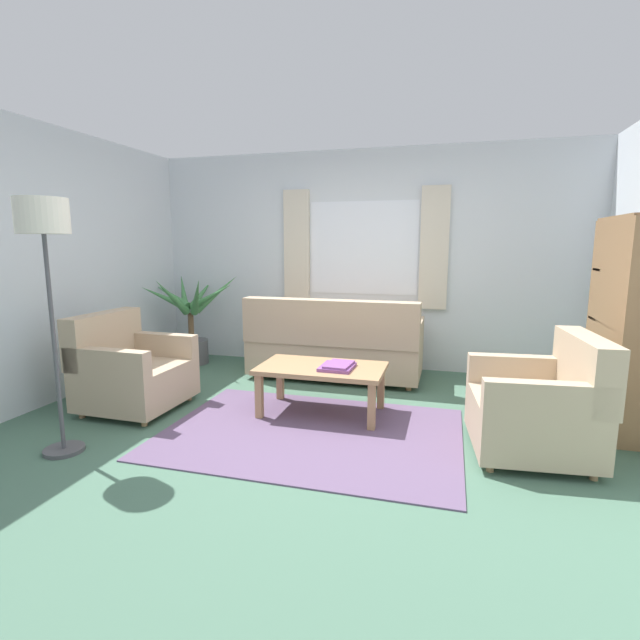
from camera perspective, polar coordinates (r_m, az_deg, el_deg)
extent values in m
plane|color=#476B56|center=(3.87, -1.07, -13.62)|extent=(6.24, 6.24, 0.00)
cube|color=silver|center=(5.77, 5.38, 7.22)|extent=(5.32, 0.12, 2.60)
cube|color=silver|center=(5.03, -31.74, 5.56)|extent=(0.12, 4.40, 2.60)
cube|color=white|center=(5.71, 5.29, 8.70)|extent=(1.30, 0.01, 1.10)
cube|color=beige|center=(5.88, -2.83, 8.75)|extent=(0.32, 0.06, 1.40)
cube|color=beige|center=(5.59, 13.73, 8.47)|extent=(0.32, 0.06, 1.40)
cube|color=#604C6B|center=(3.87, -1.07, -13.54)|extent=(2.34, 1.68, 0.01)
cube|color=tan|center=(5.35, 1.94, -4.28)|extent=(1.90, 0.80, 0.38)
cube|color=tan|center=(4.96, 1.10, -0.29)|extent=(1.90, 0.20, 0.48)
cube|color=tan|center=(5.16, 11.40, -1.46)|extent=(0.16, 0.80, 0.24)
cube|color=tan|center=(5.55, -6.80, -0.57)|extent=(0.16, 0.80, 0.24)
cylinder|color=#A87F56|center=(5.57, 11.25, -6.25)|extent=(0.06, 0.06, 0.06)
cylinder|color=#A87F56|center=(5.93, -5.41, -5.15)|extent=(0.06, 0.06, 0.06)
cylinder|color=#A87F56|center=(4.99, 10.71, -8.06)|extent=(0.06, 0.06, 0.06)
cylinder|color=#A87F56|center=(5.39, -7.71, -6.67)|extent=(0.06, 0.06, 0.06)
cube|color=tan|center=(4.65, -21.36, -7.18)|extent=(0.82, 0.86, 0.36)
cube|color=tan|center=(4.76, -24.79, -1.94)|extent=(0.20, 0.84, 0.46)
cube|color=tan|center=(4.31, -24.53, -4.67)|extent=(0.80, 0.14, 0.22)
cube|color=tan|center=(4.86, -18.97, -2.82)|extent=(0.80, 0.14, 0.22)
cylinder|color=#A87F56|center=(4.27, -20.58, -11.56)|extent=(0.05, 0.05, 0.06)
cylinder|color=#A87F56|center=(4.79, -15.63, -9.00)|extent=(0.05, 0.05, 0.06)
cylinder|color=#A87F56|center=(4.67, -26.95, -10.19)|extent=(0.05, 0.05, 0.06)
cylinder|color=#A87F56|center=(5.15, -21.72, -8.03)|extent=(0.05, 0.05, 0.06)
cube|color=tan|center=(3.77, 24.18, -11.20)|extent=(0.87, 0.91, 0.36)
cube|color=tan|center=(3.75, 29.51, -5.17)|extent=(0.26, 0.85, 0.46)
cube|color=tan|center=(4.02, 23.24, -5.55)|extent=(0.81, 0.19, 0.22)
cube|color=tan|center=(3.35, 25.98, -8.65)|extent=(0.81, 0.19, 0.22)
cylinder|color=#A87F56|center=(4.10, 18.38, -12.35)|extent=(0.05, 0.05, 0.06)
cylinder|color=#A87F56|center=(3.48, 19.98, -16.45)|extent=(0.05, 0.05, 0.06)
cylinder|color=#A87F56|center=(4.24, 27.17, -12.19)|extent=(0.05, 0.05, 0.06)
cylinder|color=#A87F56|center=(3.65, 30.34, -15.98)|extent=(0.05, 0.05, 0.06)
cube|color=#A87F56|center=(4.15, 0.22, -5.89)|extent=(1.10, 0.64, 0.04)
cube|color=#A87F56|center=(4.14, -7.40, -9.22)|extent=(0.06, 0.06, 0.40)
cube|color=#A87F56|center=(3.88, 6.30, -10.48)|extent=(0.06, 0.06, 0.40)
cube|color=#A87F56|center=(4.60, -4.86, -7.26)|extent=(0.06, 0.06, 0.40)
cube|color=#A87F56|center=(4.36, 7.42, -8.22)|extent=(0.06, 0.06, 0.40)
cube|color=#7F478C|center=(4.07, 2.10, -5.73)|extent=(0.28, 0.33, 0.03)
cube|color=#7F478C|center=(4.06, 2.32, -5.42)|extent=(0.23, 0.31, 0.02)
cylinder|color=#56565B|center=(6.17, -15.28, -3.72)|extent=(0.40, 0.40, 0.30)
cylinder|color=brown|center=(6.11, -15.41, -0.78)|extent=(0.07, 0.07, 0.34)
cone|color=#47894C|center=(5.85, -13.06, 2.85)|extent=(0.64, 0.19, 0.39)
cone|color=#47894C|center=(6.11, -12.42, 3.21)|extent=(0.49, 0.47, 0.52)
cone|color=#47894C|center=(6.33, -14.11, 3.22)|extent=(0.10, 0.61, 0.40)
cone|color=#47894C|center=(6.39, -16.29, 3.34)|extent=(0.46, 0.54, 0.50)
cone|color=#47894C|center=(6.26, -17.69, 2.92)|extent=(0.61, 0.22, 0.35)
cone|color=#47894C|center=(6.03, -18.39, 2.60)|extent=(0.47, 0.46, 0.40)
cone|color=#47894C|center=(5.77, -17.59, 2.71)|extent=(0.14, 0.61, 0.51)
cone|color=#47894C|center=(5.72, -14.79, 2.76)|extent=(0.45, 0.51, 0.55)
cube|color=olive|center=(4.90, 31.47, 0.21)|extent=(0.30, 0.04, 1.70)
cube|color=olive|center=(4.43, 31.29, -0.61)|extent=(0.02, 0.90, 1.70)
cube|color=olive|center=(4.67, 32.08, -10.88)|extent=(0.30, 0.86, 0.02)
cube|color=olive|center=(4.55, 32.54, -5.83)|extent=(0.30, 0.86, 0.02)
cube|color=olive|center=(4.47, 33.02, -0.55)|extent=(0.30, 0.86, 0.02)
cube|color=olive|center=(4.43, 33.51, 4.87)|extent=(0.30, 0.86, 0.02)
cube|color=olive|center=(4.43, 34.02, 10.36)|extent=(0.30, 0.86, 0.02)
cube|color=#2D2D33|center=(4.20, 34.04, -5.45)|extent=(0.28, 0.09, 0.22)
cube|color=#387F4C|center=(4.29, 33.65, -5.09)|extent=(0.24, 0.08, 0.23)
cube|color=#5B8E93|center=(4.38, 33.28, -4.61)|extent=(0.27, 0.10, 0.25)
cube|color=gold|center=(4.48, 32.88, -4.15)|extent=(0.24, 0.09, 0.28)
cube|color=#387F4C|center=(4.57, 32.52, -4.26)|extent=(0.28, 0.08, 0.22)
cube|color=#387F4C|center=(4.65, 32.23, -3.49)|extent=(0.24, 0.10, 0.30)
cube|color=#5B8E93|center=(4.75, 31.84, -3.60)|extent=(0.25, 0.08, 0.24)
cube|color=orange|center=(4.83, 31.57, -3.38)|extent=(0.24, 0.06, 0.24)
cylinder|color=#4C4C51|center=(4.03, -28.67, -13.67)|extent=(0.28, 0.28, 0.03)
cylinder|color=#4C4C51|center=(3.80, -29.59, -2.65)|extent=(0.03, 0.03, 1.54)
cylinder|color=silver|center=(3.74, -30.71, 10.85)|extent=(0.34, 0.34, 0.24)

